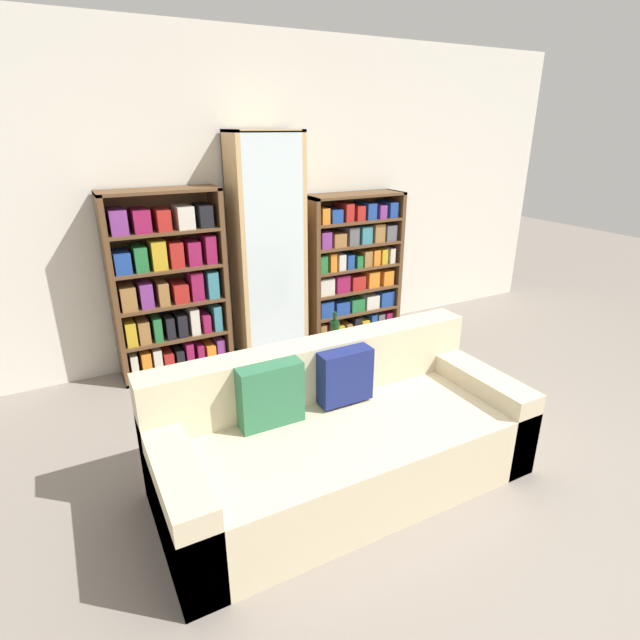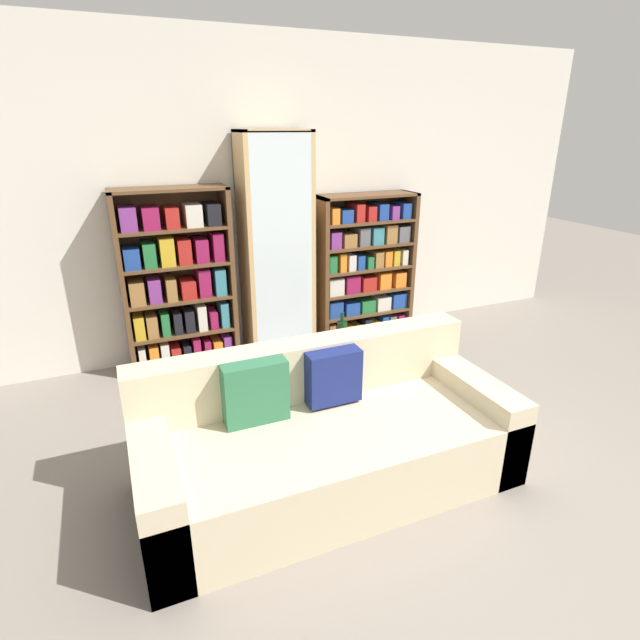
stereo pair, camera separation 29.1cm
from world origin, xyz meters
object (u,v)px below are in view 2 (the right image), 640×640
wine_bottle (342,337)px  couch (326,440)px  bookshelf_left (178,285)px  display_cabinet (276,247)px  bookshelf_right (364,269)px

wine_bottle → couch: bearing=-118.6°
bookshelf_left → wine_bottle: 1.51m
couch → display_cabinet: 2.04m
bookshelf_right → wine_bottle: 0.74m
bookshelf_left → bookshelf_right: bookshelf_left is taller
bookshelf_left → bookshelf_right: (1.75, -0.00, -0.06)m
bookshelf_right → couch: bearing=-123.1°
bookshelf_left → display_cabinet: 0.90m
couch → wine_bottle: (0.84, 1.55, -0.11)m
wine_bottle → display_cabinet: bearing=145.3°
display_cabinet → wine_bottle: display_cabinet is taller
couch → bookshelf_right: (1.24, 1.90, 0.40)m
bookshelf_left → display_cabinet: size_ratio=0.78×
display_cabinet → wine_bottle: bearing=-34.7°
couch → wine_bottle: size_ratio=5.21×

